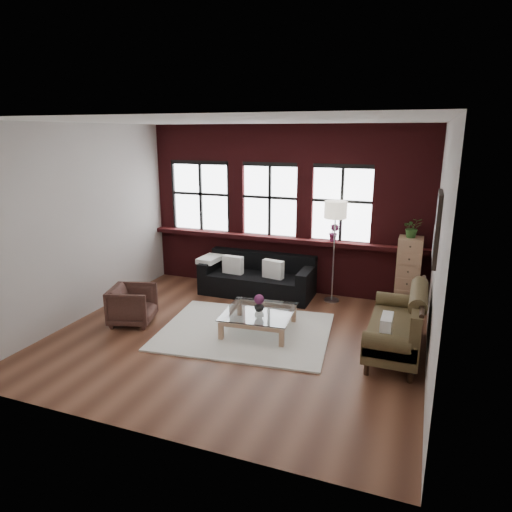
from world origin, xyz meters
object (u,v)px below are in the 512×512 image
(drawer_chest, at_px, (408,274))
(dark_sofa, at_px, (257,275))
(armchair, at_px, (133,305))
(floor_lamp, at_px, (334,248))
(vase, at_px, (259,306))
(vintage_settee, at_px, (395,321))
(coffee_table, at_px, (259,321))

(drawer_chest, bearing_deg, dark_sofa, -175.96)
(armchair, distance_m, floor_lamp, 3.65)
(dark_sofa, distance_m, vase, 1.71)
(floor_lamp, bearing_deg, dark_sofa, -173.54)
(vintage_settee, relative_size, vase, 11.02)
(armchair, xyz_separation_m, floor_lamp, (2.86, 2.16, 0.70))
(vase, height_order, floor_lamp, floor_lamp)
(vintage_settee, xyz_separation_m, armchair, (-4.10, -0.43, -0.17))
(armchair, bearing_deg, dark_sofa, -52.48)
(armchair, xyz_separation_m, vase, (2.06, 0.41, 0.11))
(vintage_settee, relative_size, floor_lamp, 0.89)
(dark_sofa, distance_m, drawer_chest, 2.76)
(dark_sofa, xyz_separation_m, vase, (0.62, -1.59, 0.04))
(coffee_table, distance_m, floor_lamp, 2.10)
(vase, bearing_deg, dark_sofa, 111.49)
(armchair, relative_size, vase, 4.22)
(dark_sofa, relative_size, armchair, 3.11)
(armchair, height_order, drawer_chest, drawer_chest)
(floor_lamp, bearing_deg, drawer_chest, 1.38)
(vase, height_order, drawer_chest, drawer_chest)
(coffee_table, bearing_deg, vase, 0.00)
(vase, bearing_deg, drawer_chest, 40.08)
(dark_sofa, height_order, floor_lamp, floor_lamp)
(dark_sofa, bearing_deg, armchair, -125.69)
(dark_sofa, height_order, coffee_table, dark_sofa)
(vintage_settee, bearing_deg, floor_lamp, 125.52)
(vintage_settee, height_order, armchair, vintage_settee)
(drawer_chest, bearing_deg, coffee_table, -139.92)
(coffee_table, distance_m, vase, 0.26)
(dark_sofa, height_order, vase, dark_sofa)
(drawer_chest, height_order, floor_lamp, floor_lamp)
(armchair, height_order, floor_lamp, floor_lamp)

